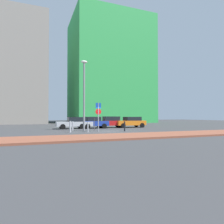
{
  "coord_description": "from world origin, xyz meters",
  "views": [
    {
      "loc": [
        -7.09,
        -19.53,
        1.58
      ],
      "look_at": [
        1.38,
        2.47,
        2.07
      ],
      "focal_mm": 32.33,
      "sensor_mm": 36.0,
      "label": 1
    }
  ],
  "objects": [
    {
      "name": "sidewalk_brick",
      "position": [
        0.0,
        -5.64,
        0.07
      ],
      "size": [
        40.0,
        3.89,
        0.14
      ],
      "primitive_type": "cube",
      "color": "brown",
      "rests_on": "ground"
    },
    {
      "name": "ground_plane",
      "position": [
        0.0,
        0.0,
        0.0
      ],
      "size": [
        120.0,
        120.0,
        0.0
      ],
      "primitive_type": "plane",
      "color": "#38383A"
    },
    {
      "name": "parking_sign_post",
      "position": [
        -0.98,
        0.23,
        1.87
      ],
      "size": [
        0.6,
        0.1,
        2.97
      ],
      "color": "gray",
      "rests_on": "ground"
    },
    {
      "name": "parked_car_blue",
      "position": [
        -0.04,
        5.98,
        0.76
      ],
      "size": [
        4.3,
        2.05,
        1.51
      ],
      "color": "#1E389E",
      "rests_on": "ground"
    },
    {
      "name": "traffic_bollard_edge",
      "position": [
        -3.15,
        2.83,
        0.51
      ],
      "size": [
        0.18,
        0.18,
        1.02
      ],
      "primitive_type": "cylinder",
      "color": "#B7B7BC",
      "rests_on": "ground"
    },
    {
      "name": "traffic_bollard_near",
      "position": [
        -2.15,
        -0.06,
        0.5
      ],
      "size": [
        0.12,
        0.12,
        1.0
      ],
      "primitive_type": "cylinder",
      "color": "#B7B7BC",
      "rests_on": "ground"
    },
    {
      "name": "parked_car_red",
      "position": [
        2.69,
        6.49,
        0.8
      ],
      "size": [
        4.15,
        2.15,
        1.54
      ],
      "color": "red",
      "rests_on": "ground"
    },
    {
      "name": "building_colorful_midrise",
      "position": [
        11.18,
        30.1,
        13.39
      ],
      "size": [
        19.29,
        16.44,
        26.77
      ],
      "primitive_type": "cube",
      "color": "green",
      "rests_on": "ground"
    },
    {
      "name": "parked_car_silver",
      "position": [
        -2.28,
        6.01,
        0.76
      ],
      "size": [
        4.5,
        1.98,
        1.47
      ],
      "color": "#B7BABF",
      "rests_on": "ground"
    },
    {
      "name": "parking_meter",
      "position": [
        -0.81,
        2.37,
        0.91
      ],
      "size": [
        0.18,
        0.14,
        1.41
      ],
      "color": "#4C4C51",
      "rests_on": "ground"
    },
    {
      "name": "traffic_bollard_far",
      "position": [
        1.73,
        -0.31,
        0.52
      ],
      "size": [
        0.14,
        0.14,
        1.04
      ],
      "primitive_type": "cylinder",
      "color": "black",
      "rests_on": "ground"
    },
    {
      "name": "street_lamp",
      "position": [
        -2.08,
        1.92,
        4.46
      ],
      "size": [
        0.7,
        0.36,
        7.66
      ],
      "color": "gray",
      "rests_on": "ground"
    },
    {
      "name": "parked_car_orange",
      "position": [
        5.55,
        6.0,
        0.78
      ],
      "size": [
        4.23,
        2.15,
        1.49
      ],
      "color": "orange",
      "rests_on": "ground"
    },
    {
      "name": "building_under_construction",
      "position": [
        -12.04,
        29.29,
        11.73
      ],
      "size": [
        15.08,
        13.5,
        23.45
      ],
      "primitive_type": "cube",
      "color": "gray",
      "rests_on": "ground"
    },
    {
      "name": "traffic_bollard_mid",
      "position": [
        -3.82,
        0.31,
        0.55
      ],
      "size": [
        0.18,
        0.18,
        1.1
      ],
      "primitive_type": "cylinder",
      "color": "#B7B7BC",
      "rests_on": "ground"
    }
  ]
}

